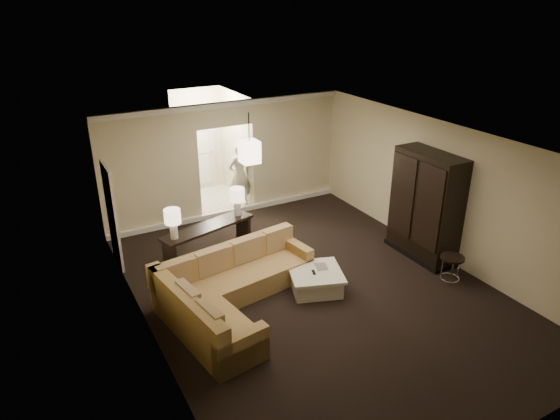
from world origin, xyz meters
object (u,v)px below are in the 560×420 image
sectional_sofa (230,291)px  drink_table (452,264)px  person (239,172)px  console_table (209,240)px  armoire (425,208)px  coffee_table (315,280)px

sectional_sofa → drink_table: (4.00, -1.24, 0.04)m
person → drink_table: bearing=104.6°
console_table → person: 2.92m
armoire → person: bearing=118.1°
console_table → drink_table: size_ratio=3.74×
sectional_sofa → console_table: size_ratio=1.48×
coffee_table → console_table: bearing=123.9°
person → armoire: bearing=112.5°
armoire → person: (-2.24, 4.20, -0.14)m
armoire → drink_table: bearing=-104.7°
sectional_sofa → coffee_table: size_ratio=2.53×
sectional_sofa → coffee_table: bearing=-15.7°
coffee_table → drink_table: 2.59m
sectional_sofa → coffee_table: (1.63, -0.20, -0.16)m
console_table → armoire: (3.98, -1.90, 0.60)m
sectional_sofa → drink_table: size_ratio=5.53×
drink_table → coffee_table: bearing=156.4°
sectional_sofa → person: (2.05, 4.07, 0.57)m
sectional_sofa → person: bearing=54.6°
armoire → person: size_ratio=1.20×
sectional_sofa → coffee_table: sectional_sofa is taller
coffee_table → console_table: size_ratio=0.58×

